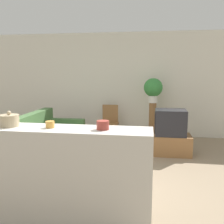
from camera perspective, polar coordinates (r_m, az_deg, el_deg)
name	(u,v)px	position (r m, az deg, el deg)	size (l,w,h in m)	color
ground_plane	(62,191)	(3.78, -11.39, -17.31)	(14.00, 14.00, 0.00)	gray
wall_back	(104,85)	(6.73, -1.76, 6.27)	(9.00, 0.06, 2.70)	silver
couch	(49,140)	(5.32, -14.23, -6.32)	(0.99, 1.73, 0.85)	#476B3D
tv_stand	(170,144)	(5.32, 13.02, -7.21)	(0.85, 0.51, 0.41)	olive
television	(170,122)	(5.21, 13.13, -2.30)	(0.62, 0.49, 0.52)	#232328
wooden_chair	(110,121)	(6.24, -0.57, -2.04)	(0.44, 0.44, 0.86)	olive
plant_stand	(152,122)	(6.21, 9.21, -2.22)	(0.17, 0.17, 0.95)	olive
potted_plant	(153,88)	(6.11, 9.40, 5.32)	(0.45, 0.45, 0.59)	white
foreground_counter	(40,174)	(3.01, -16.12, -13.42)	(2.50, 0.44, 1.07)	beige
decorative_bowl	(9,120)	(2.99, -22.43, -1.80)	(0.21, 0.21, 0.18)	tan
candle_jar	(50,124)	(2.78, -13.98, -2.77)	(0.10, 0.10, 0.07)	gold
coffee_tin	(103,125)	(2.62, -2.12, -3.00)	(0.13, 0.13, 0.09)	#99382D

